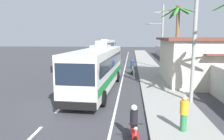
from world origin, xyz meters
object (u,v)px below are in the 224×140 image
object	(u,v)px
palm_second	(177,28)
utility_pole_mid	(162,35)
pedestrian_near_kerb	(184,113)
utility_pole_nearest	(195,34)
coach_bus_far_lane	(106,47)
motorcycle_beside_bus	(134,128)
coach_bus_foreground	(98,67)
motorcycle_trailing	(132,69)

from	to	relation	value
palm_second	utility_pole_mid	bearing A→B (deg)	95.40
pedestrian_near_kerb	utility_pole_nearest	bearing A→B (deg)	-163.20
palm_second	pedestrian_near_kerb	bearing A→B (deg)	-99.51
coach_bus_far_lane	palm_second	distance (m)	30.18
utility_pole_nearest	motorcycle_beside_bus	bearing A→B (deg)	-123.74
coach_bus_foreground	utility_pole_mid	bearing A→B (deg)	61.59
coach_bus_foreground	utility_pole_mid	xyz separation A→B (m)	(6.73, 12.44, 2.67)
coach_bus_far_lane	pedestrian_near_kerb	world-z (taller)	coach_bus_far_lane
motorcycle_trailing	utility_pole_mid	size ratio (longest dim) A/B	0.23
utility_pole_nearest	palm_second	distance (m)	8.74
coach_bus_far_lane	palm_second	world-z (taller)	palm_second
pedestrian_near_kerb	utility_pole_mid	size ratio (longest dim) A/B	0.19
palm_second	coach_bus_foreground	bearing A→B (deg)	-142.64
coach_bus_foreground	coach_bus_far_lane	xyz separation A→B (m)	(-3.28, 33.68, 0.06)
coach_bus_far_lane	utility_pole_mid	world-z (taller)	utility_pole_mid
utility_pole_mid	palm_second	bearing A→B (deg)	-84.60
motorcycle_beside_bus	pedestrian_near_kerb	xyz separation A→B (m)	(2.23, 1.03, 0.33)
motorcycle_trailing	utility_pole_nearest	xyz separation A→B (m)	(3.88, -10.87, 3.87)
pedestrian_near_kerb	palm_second	xyz separation A→B (m)	(2.24, 13.35, 4.25)
pedestrian_near_kerb	motorcycle_beside_bus	bearing A→B (deg)	-29.92
motorcycle_beside_bus	palm_second	size ratio (longest dim) A/B	0.26
pedestrian_near_kerb	coach_bus_far_lane	bearing A→B (deg)	-133.13
coach_bus_far_lane	pedestrian_near_kerb	bearing A→B (deg)	-78.52
utility_pole_mid	pedestrian_near_kerb	bearing A→B (deg)	-94.52
pedestrian_near_kerb	palm_second	distance (m)	14.19
coach_bus_foreground	palm_second	distance (m)	9.85
coach_bus_foreground	utility_pole_nearest	world-z (taller)	utility_pole_nearest
coach_bus_foreground	pedestrian_near_kerb	world-z (taller)	coach_bus_foreground
motorcycle_beside_bus	pedestrian_near_kerb	world-z (taller)	pedestrian_near_kerb
motorcycle_beside_bus	palm_second	distance (m)	15.74
coach_bus_foreground	motorcycle_trailing	bearing A→B (deg)	70.14
coach_bus_foreground	utility_pole_nearest	xyz separation A→B (m)	(6.70, -3.06, 2.64)
coach_bus_foreground	pedestrian_near_kerb	bearing A→B (deg)	-56.40
pedestrian_near_kerb	palm_second	world-z (taller)	palm_second
coach_bus_foreground	coach_bus_far_lane	size ratio (longest dim) A/B	0.97
coach_bus_foreground	palm_second	size ratio (longest dim) A/B	1.60
coach_bus_foreground	utility_pole_nearest	size ratio (longest dim) A/B	1.39
coach_bus_far_lane	motorcycle_trailing	size ratio (longest dim) A/B	6.32
motorcycle_trailing	palm_second	xyz separation A→B (m)	(4.55, -2.19, 4.56)
coach_bus_foreground	motorcycle_trailing	distance (m)	8.40
utility_pole_nearest	utility_pole_mid	distance (m)	15.49
motorcycle_trailing	utility_pole_nearest	world-z (taller)	utility_pole_nearest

